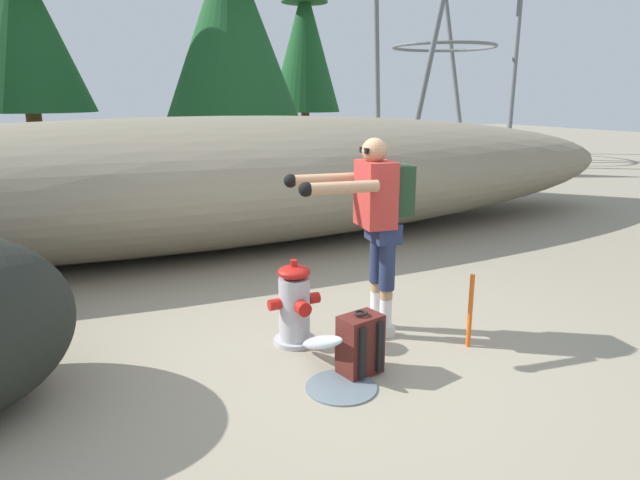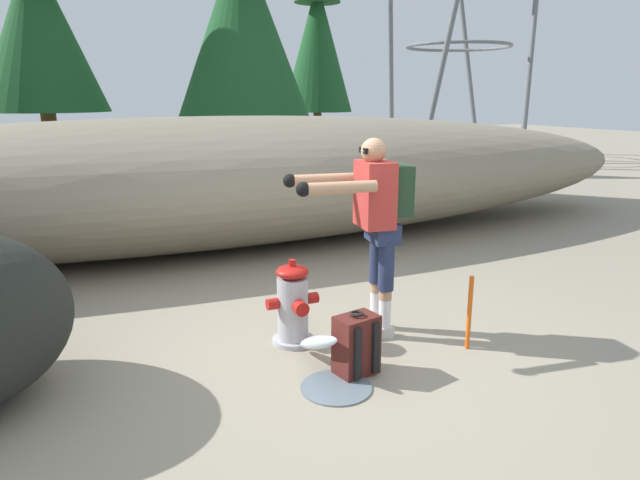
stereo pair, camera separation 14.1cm
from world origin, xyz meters
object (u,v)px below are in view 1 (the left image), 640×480
spare_backpack (360,345)px  survey_stake (470,311)px  fire_hydrant (295,306)px  utility_worker (376,213)px

spare_backpack → survey_stake: 1.00m
fire_hydrant → utility_worker: (0.68, -0.09, 0.72)m
spare_backpack → survey_stake: survey_stake is taller
fire_hydrant → survey_stake: size_ratio=1.17×
spare_backpack → utility_worker: bearing=-50.5°
spare_backpack → survey_stake: bearing=-101.8°
utility_worker → survey_stake: size_ratio=2.72×
fire_hydrant → survey_stake: bearing=-28.3°
fire_hydrant → spare_backpack: bearing=-71.3°
fire_hydrant → utility_worker: utility_worker is taller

